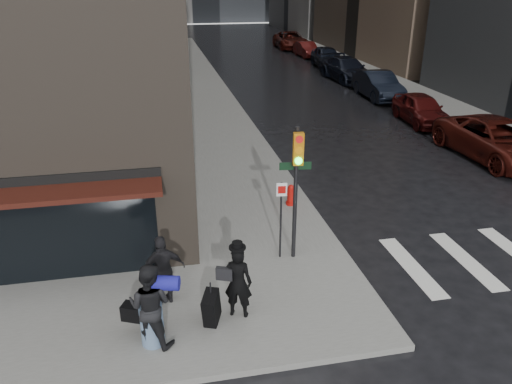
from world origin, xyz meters
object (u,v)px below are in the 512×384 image
(parked_car_3, at_px, (347,69))
(traffic_light, at_px, (295,177))
(parked_car_1, at_px, (421,109))
(parked_car_6, at_px, (291,40))
(fire_hydrant, at_px, (291,196))
(parked_car_2, at_px, (378,85))
(parked_car_0, at_px, (497,140))
(man_greycoat, at_px, (163,270))
(parked_car_4, at_px, (327,57))
(parked_car_5, at_px, (307,49))
(man_overcoat, at_px, (232,286))
(man_jeans, at_px, (150,305))

(parked_car_3, bearing_deg, traffic_light, -118.26)
(parked_car_1, distance_m, parked_car_6, 28.28)
(fire_hydrant, relative_size, parked_car_2, 0.14)
(parked_car_0, bearing_deg, fire_hydrant, -165.91)
(traffic_light, bearing_deg, man_greycoat, -152.67)
(parked_car_4, xyz_separation_m, parked_car_5, (0.02, 5.65, -0.15))
(parked_car_5, bearing_deg, parked_car_6, 87.22)
(man_overcoat, bearing_deg, man_jeans, 37.59)
(parked_car_0, bearing_deg, man_jeans, -150.84)
(parked_car_0, xyz_separation_m, parked_car_2, (-0.16, 11.31, -0.01))
(parked_car_4, relative_size, parked_car_5, 1.19)
(man_greycoat, xyz_separation_m, parked_car_6, (14.21, 41.39, -0.16))
(man_greycoat, xyz_separation_m, fire_hydrant, (4.22, 4.54, -0.54))
(traffic_light, xyz_separation_m, parked_car_3, (10.37, 23.14, -1.66))
(man_greycoat, distance_m, parked_car_2, 23.20)
(man_greycoat, relative_size, parked_car_2, 0.34)
(parked_car_3, bearing_deg, man_jeans, -122.73)
(parked_car_5, bearing_deg, parked_car_1, -94.86)
(traffic_light, bearing_deg, parked_car_2, 66.12)
(parked_car_5, xyz_separation_m, parked_car_6, (-0.01, 5.65, 0.16))
(parked_car_6, bearing_deg, fire_hydrant, -102.92)
(man_greycoat, distance_m, parked_car_1, 18.78)
(parked_car_0, bearing_deg, parked_car_3, 87.28)
(fire_hydrant, xyz_separation_m, parked_car_1, (9.23, 8.57, 0.29))
(parked_car_2, distance_m, parked_car_3, 5.66)
(man_jeans, xyz_separation_m, parked_car_4, (14.51, 31.43, -0.25))
(man_overcoat, xyz_separation_m, fire_hydrant, (2.78, 5.38, -0.47))
(traffic_light, distance_m, parked_car_3, 25.41)
(man_jeans, xyz_separation_m, fire_hydrant, (4.52, 5.90, -0.62))
(traffic_light, xyz_separation_m, parked_car_1, (10.06, 11.83, -1.71))
(man_overcoat, height_order, parked_car_6, man_overcoat)
(fire_hydrant, distance_m, parked_car_2, 17.07)
(parked_car_1, bearing_deg, parked_car_0, -81.93)
(man_greycoat, relative_size, parked_car_1, 0.39)
(parked_car_0, distance_m, parked_car_3, 16.96)
(man_overcoat, xyz_separation_m, parked_car_4, (12.77, 30.92, -0.11))
(traffic_light, height_order, parked_car_1, traffic_light)
(fire_hydrant, height_order, parked_car_5, parked_car_5)
(fire_hydrant, distance_m, parked_car_0, 10.02)
(fire_hydrant, bearing_deg, parked_car_2, 56.47)
(man_overcoat, relative_size, parked_car_4, 0.39)
(parked_car_0, relative_size, parked_car_1, 1.34)
(fire_hydrant, height_order, parked_car_2, parked_car_2)
(parked_car_3, distance_m, parked_car_4, 5.67)
(parked_car_3, xyz_separation_m, parked_car_6, (0.45, 16.96, 0.03))
(parked_car_2, bearing_deg, parked_car_6, 90.74)
(man_overcoat, height_order, parked_car_2, man_overcoat)
(fire_hydrant, xyz_separation_m, parked_car_0, (9.58, 2.92, 0.36))
(man_jeans, relative_size, man_greycoat, 1.09)
(man_overcoat, xyz_separation_m, parked_car_6, (12.78, 42.23, -0.10))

